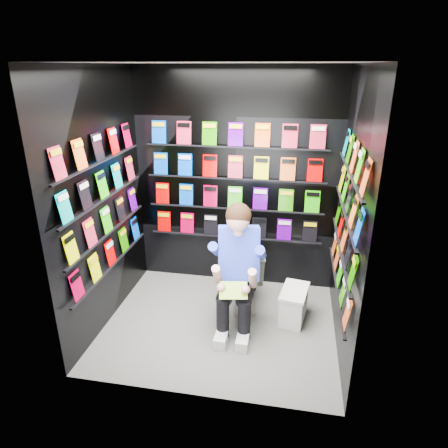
# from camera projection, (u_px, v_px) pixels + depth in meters

# --- Properties ---
(floor) EXTENTS (2.40, 2.40, 0.00)m
(floor) POSITION_uv_depth(u_px,v_px,m) (220.00, 325.00, 4.27)
(floor) COLOR slate
(floor) RESTS_ON ground
(ceiling) EXTENTS (2.40, 2.40, 0.00)m
(ceiling) POSITION_uv_depth(u_px,v_px,m) (219.00, 63.00, 3.30)
(ceiling) COLOR white
(ceiling) RESTS_ON floor
(wall_back) EXTENTS (2.40, 0.04, 2.60)m
(wall_back) POSITION_uv_depth(u_px,v_px,m) (236.00, 182.00, 4.70)
(wall_back) COLOR black
(wall_back) RESTS_ON floor
(wall_front) EXTENTS (2.40, 0.04, 2.60)m
(wall_front) POSITION_uv_depth(u_px,v_px,m) (193.00, 256.00, 2.87)
(wall_front) COLOR black
(wall_front) RESTS_ON floor
(wall_left) EXTENTS (0.04, 2.00, 2.60)m
(wall_left) POSITION_uv_depth(u_px,v_px,m) (102.00, 203.00, 3.99)
(wall_left) COLOR black
(wall_left) RESTS_ON floor
(wall_right) EXTENTS (0.04, 2.00, 2.60)m
(wall_right) POSITION_uv_depth(u_px,v_px,m) (350.00, 218.00, 3.58)
(wall_right) COLOR black
(wall_right) RESTS_ON floor
(comics_back) EXTENTS (2.10, 0.06, 1.37)m
(comics_back) POSITION_uv_depth(u_px,v_px,m) (235.00, 182.00, 4.67)
(comics_back) COLOR #D80000
(comics_back) RESTS_ON wall_back
(comics_left) EXTENTS (0.06, 1.70, 1.37)m
(comics_left) POSITION_uv_depth(u_px,v_px,m) (104.00, 203.00, 3.98)
(comics_left) COLOR #D80000
(comics_left) RESTS_ON wall_left
(comics_right) EXTENTS (0.06, 1.70, 1.37)m
(comics_right) POSITION_uv_depth(u_px,v_px,m) (347.00, 218.00, 3.58)
(comics_right) COLOR #D80000
(comics_right) RESTS_ON wall_right
(toilet) EXTENTS (0.55, 0.81, 0.73)m
(toilet) POSITION_uv_depth(u_px,v_px,m) (243.00, 273.00, 4.55)
(toilet) COLOR white
(toilet) RESTS_ON floor
(longbox) EXTENTS (0.31, 0.47, 0.33)m
(longbox) POSITION_uv_depth(u_px,v_px,m) (293.00, 306.00, 4.31)
(longbox) COLOR white
(longbox) RESTS_ON floor
(longbox_lid) EXTENTS (0.33, 0.49, 0.03)m
(longbox_lid) POSITION_uv_depth(u_px,v_px,m) (295.00, 291.00, 4.24)
(longbox_lid) COLOR white
(longbox_lid) RESTS_ON longbox
(reader) EXTENTS (0.70, 0.91, 1.51)m
(reader) POSITION_uv_depth(u_px,v_px,m) (239.00, 254.00, 4.05)
(reader) COLOR #2035D1
(reader) RESTS_ON toilet
(held_comic) EXTENTS (0.29, 0.20, 0.11)m
(held_comic) POSITION_uv_depth(u_px,v_px,m) (233.00, 290.00, 3.81)
(held_comic) COLOR green
(held_comic) RESTS_ON reader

